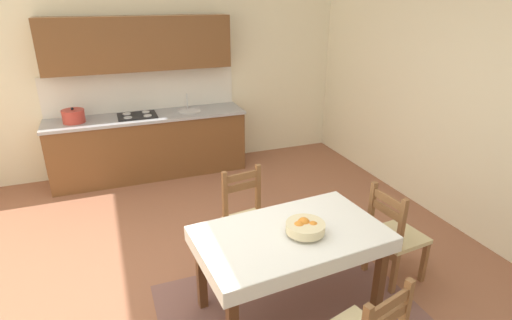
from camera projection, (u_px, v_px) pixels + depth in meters
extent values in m
cube|color=#935B42|center=(221.00, 291.00, 3.69)|extent=(6.15, 6.72, 0.10)
cube|color=beige|center=(153.00, 30.00, 5.61)|extent=(6.15, 0.12, 4.00)
cube|color=beige|center=(500.00, 46.00, 3.86)|extent=(0.12, 6.72, 4.00)
cube|color=brown|center=(293.00, 316.00, 3.32)|extent=(2.10, 1.60, 0.01)
cube|color=brown|center=(150.00, 147.00, 5.81)|extent=(2.67, 0.60, 0.86)
cube|color=#9E9EA3|center=(147.00, 117.00, 5.63)|extent=(2.70, 0.63, 0.04)
cube|color=silver|center=(143.00, 91.00, 5.78)|extent=(2.67, 0.01, 0.55)
cube|color=brown|center=(139.00, 44.00, 5.39)|extent=(2.45, 0.34, 0.70)
cube|color=black|center=(156.00, 178.00, 5.72)|extent=(2.63, 0.02, 0.09)
cylinder|color=silver|center=(190.00, 111.00, 5.84)|extent=(0.34, 0.34, 0.02)
cylinder|color=silver|center=(187.00, 101.00, 5.91)|extent=(0.02, 0.02, 0.22)
cube|color=black|center=(137.00, 116.00, 5.59)|extent=(0.52, 0.42, 0.01)
cylinder|color=silver|center=(128.00, 118.00, 5.45)|extent=(0.11, 0.11, 0.01)
cylinder|color=silver|center=(148.00, 116.00, 5.54)|extent=(0.11, 0.11, 0.01)
cylinder|color=silver|center=(127.00, 114.00, 5.63)|extent=(0.11, 0.11, 0.01)
cylinder|color=silver|center=(146.00, 112.00, 5.71)|extent=(0.11, 0.11, 0.01)
cylinder|color=#B2382D|center=(74.00, 117.00, 5.28)|extent=(0.28, 0.28, 0.15)
cylinder|color=#B2382D|center=(72.00, 111.00, 5.25)|extent=(0.29, 0.29, 0.02)
sphere|color=black|center=(72.00, 109.00, 5.24)|extent=(0.04, 0.04, 0.04)
cube|color=#56331C|center=(291.00, 233.00, 3.13)|extent=(1.45, 0.90, 0.02)
cube|color=#56331C|center=(380.00, 276.00, 3.24)|extent=(0.07, 0.07, 0.73)
cube|color=#56331C|center=(201.00, 270.00, 3.31)|extent=(0.07, 0.07, 0.73)
cube|color=#56331C|center=(331.00, 234.00, 3.81)|extent=(0.07, 0.07, 0.73)
cube|color=white|center=(291.00, 232.00, 3.13)|extent=(1.51, 0.97, 0.00)
cube|color=white|center=(322.00, 270.00, 2.79)|extent=(1.45, 0.11, 0.12)
cube|color=white|center=(266.00, 214.00, 3.51)|extent=(1.45, 0.11, 0.12)
cube|color=white|center=(202.00, 263.00, 2.86)|extent=(0.07, 0.86, 0.12)
cube|color=white|center=(365.00, 218.00, 3.44)|extent=(0.07, 0.86, 0.12)
cube|color=brown|center=(389.00, 305.00, 2.26)|extent=(0.32, 0.10, 0.07)
cube|color=brown|center=(387.00, 319.00, 2.30)|extent=(0.32, 0.10, 0.07)
cube|color=#D1BC89|center=(251.00, 223.00, 3.87)|extent=(0.47, 0.47, 0.04)
cube|color=brown|center=(276.00, 247.00, 3.89)|extent=(0.05, 0.05, 0.41)
cube|color=brown|center=(243.00, 258.00, 3.73)|extent=(0.05, 0.05, 0.41)
cube|color=brown|center=(258.00, 207.00, 4.08)|extent=(0.05, 0.05, 0.93)
cube|color=brown|center=(226.00, 216.00, 3.92)|extent=(0.05, 0.05, 0.93)
cube|color=brown|center=(242.00, 177.00, 3.86)|extent=(0.32, 0.07, 0.07)
cube|color=brown|center=(242.00, 187.00, 3.90)|extent=(0.32, 0.07, 0.07)
cube|color=#D1BC89|center=(398.00, 236.00, 3.66)|extent=(0.46, 0.46, 0.04)
cube|color=brown|center=(395.00, 242.00, 3.97)|extent=(0.05, 0.05, 0.41)
cube|color=brown|center=(424.00, 262.00, 3.67)|extent=(0.05, 0.05, 0.41)
cube|color=brown|center=(369.00, 228.00, 3.72)|extent=(0.05, 0.05, 0.93)
cube|color=brown|center=(398.00, 248.00, 3.42)|extent=(0.05, 0.05, 0.93)
cube|color=brown|center=(388.00, 200.00, 3.43)|extent=(0.06, 0.32, 0.07)
cube|color=brown|center=(387.00, 211.00, 3.47)|extent=(0.06, 0.32, 0.07)
cylinder|color=beige|center=(305.00, 233.00, 3.10)|extent=(0.17, 0.17, 0.02)
cylinder|color=beige|center=(305.00, 227.00, 3.08)|extent=(0.30, 0.30, 0.07)
sphere|color=orange|center=(299.00, 227.00, 3.07)|extent=(0.09, 0.09, 0.09)
sphere|color=orange|center=(313.00, 226.00, 3.08)|extent=(0.08, 0.08, 0.08)
sphere|color=orange|center=(304.00, 224.00, 3.10)|extent=(0.10, 0.10, 0.10)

